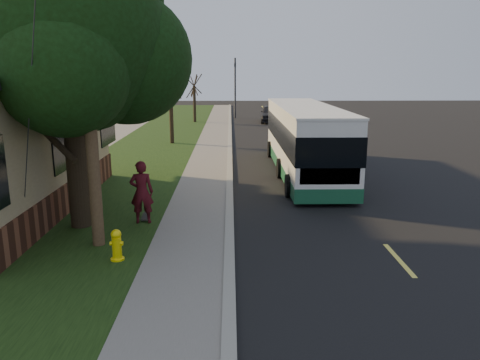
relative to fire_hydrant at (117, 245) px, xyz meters
name	(u,v)px	position (x,y,z in m)	size (l,w,h in m)	color
ground	(229,262)	(2.60, 0.00, -0.43)	(120.00, 120.00, 0.00)	black
road	(320,171)	(6.60, 10.00, -0.43)	(8.00, 80.00, 0.01)	black
curb	(230,170)	(2.60, 10.00, -0.37)	(0.25, 80.00, 0.12)	gray
sidewalk	(207,171)	(1.60, 10.00, -0.39)	(2.00, 80.00, 0.08)	slate
grass_verge	(128,171)	(-1.90, 10.00, -0.40)	(5.00, 80.00, 0.07)	black
fire_hydrant	(117,245)	(0.00, 0.00, 0.00)	(0.32, 0.32, 0.74)	yellow
utility_pole	(85,58)	(-0.71, 0.99, 4.20)	(2.86, 3.21, 9.07)	#473321
leafy_tree	(70,39)	(-1.57, 2.65, 4.73)	(6.30, 6.00, 7.80)	black
bare_tree_near	(171,108)	(-0.90, 18.00, 1.72)	(1.38, 1.21, 4.31)	black
bare_tree_far	(194,99)	(-0.40, 30.00, 1.57)	(1.38, 1.21, 4.03)	black
traffic_signal	(235,84)	(3.10, 34.00, 2.73)	(0.18, 0.22, 5.50)	#2D2D30
transit_bus	(304,138)	(5.81, 9.58, 1.12)	(2.48, 10.75, 2.91)	silver
skateboarder	(142,192)	(0.10, 2.73, 0.55)	(0.66, 0.44, 1.82)	#470E16
skateboard_main	(146,216)	(0.10, 3.14, -0.31)	(0.25, 0.80, 0.07)	black
distant_car	(271,113)	(6.15, 30.36, 0.31)	(1.76, 4.37, 1.49)	black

